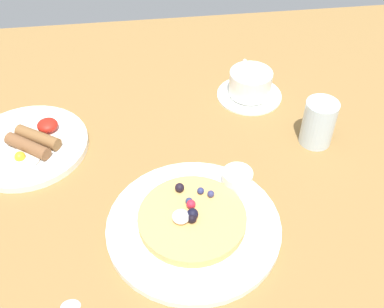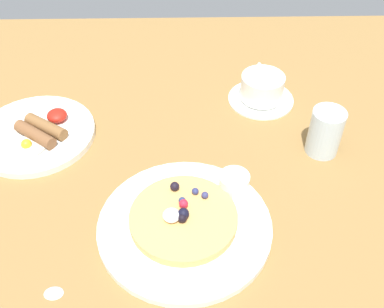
# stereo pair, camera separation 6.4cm
# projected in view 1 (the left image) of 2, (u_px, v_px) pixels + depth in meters

# --- Properties ---
(ground_plane) EXTENTS (2.08, 1.19, 0.03)m
(ground_plane) POSITION_uv_depth(u_px,v_px,m) (160.00, 187.00, 0.83)
(ground_plane) COLOR olive
(pancake_plate) EXTENTS (0.28, 0.28, 0.01)m
(pancake_plate) POSITION_uv_depth(u_px,v_px,m) (194.00, 226.00, 0.74)
(pancake_plate) COLOR white
(pancake_plate) RESTS_ON ground_plane
(pancake_with_berries) EXTENTS (0.17, 0.17, 0.03)m
(pancake_with_berries) POSITION_uv_depth(u_px,v_px,m) (192.00, 218.00, 0.74)
(pancake_with_berries) COLOR #E3A659
(pancake_with_berries) RESTS_ON pancake_plate
(syrup_ramekin) EXTENTS (0.05, 0.05, 0.03)m
(syrup_ramekin) POSITION_uv_depth(u_px,v_px,m) (237.00, 179.00, 0.79)
(syrup_ramekin) COLOR white
(syrup_ramekin) RESTS_ON pancake_plate
(breakfast_plate) EXTENTS (0.23, 0.23, 0.01)m
(breakfast_plate) POSITION_uv_depth(u_px,v_px,m) (27.00, 146.00, 0.88)
(breakfast_plate) COLOR white
(breakfast_plate) RESTS_ON ground_plane
(fried_breakfast) EXTENTS (0.11, 0.13, 0.03)m
(fried_breakfast) POSITION_uv_depth(u_px,v_px,m) (33.00, 142.00, 0.86)
(fried_breakfast) COLOR brown
(fried_breakfast) RESTS_ON breakfast_plate
(coffee_saucer) EXTENTS (0.14, 0.14, 0.01)m
(coffee_saucer) POSITION_uv_depth(u_px,v_px,m) (249.00, 94.00, 1.00)
(coffee_saucer) COLOR white
(coffee_saucer) RESTS_ON ground_plane
(coffee_cup) EXTENTS (0.09, 0.12, 0.05)m
(coffee_cup) POSITION_uv_depth(u_px,v_px,m) (250.00, 82.00, 0.98)
(coffee_cup) COLOR white
(coffee_cup) RESTS_ON coffee_saucer
(water_glass) EXTENTS (0.06, 0.06, 0.09)m
(water_glass) POSITION_uv_depth(u_px,v_px,m) (319.00, 123.00, 0.87)
(water_glass) COLOR silver
(water_glass) RESTS_ON ground_plane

